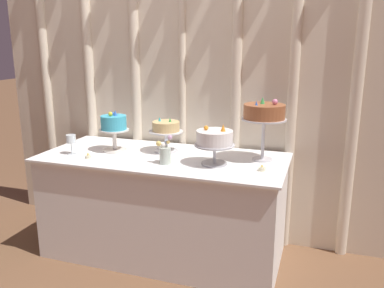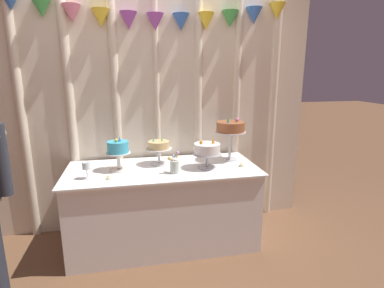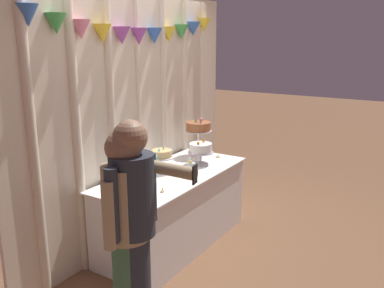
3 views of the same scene
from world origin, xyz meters
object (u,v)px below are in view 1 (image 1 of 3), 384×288
object	(u,v)px
cake_table	(164,205)
cake_display_leftmost	(114,126)
flower_vase	(165,153)
wine_glass	(71,140)
tealight_far_left	(88,157)
cake_display_midleft	(166,130)
cake_display_rightmost	(264,114)
tealight_near_left	(262,169)
cake_display_midright	(215,140)

from	to	relation	value
cake_table	cake_display_leftmost	xyz separation A→B (m)	(-0.40, 0.02, 0.57)
flower_vase	wine_glass	bearing A→B (deg)	179.83
cake_display_leftmost	tealight_far_left	bearing A→B (deg)	-109.43
cake_display_leftmost	tealight_far_left	distance (m)	0.31
cake_table	cake_display_midleft	bearing A→B (deg)	100.18
cake_display_midleft	flower_vase	xyz separation A→B (m)	(0.11, -0.28, -0.09)
wine_glass	flower_vase	size ratio (longest dim) A/B	0.73
cake_display_leftmost	wine_glass	world-z (taller)	cake_display_leftmost
wine_glass	tealight_far_left	distance (m)	0.21
cake_display_midleft	wine_glass	bearing A→B (deg)	-155.86
wine_glass	tealight_far_left	xyz separation A→B (m)	(0.17, -0.06, -0.10)
cake_display_midleft	wine_glass	world-z (taller)	cake_display_midleft
cake_table	flower_vase	world-z (taller)	flower_vase
tealight_far_left	cake_table	bearing A→B (deg)	24.26
cake_display_rightmost	tealight_near_left	bearing A→B (deg)	-81.63
cake_table	flower_vase	size ratio (longest dim) A/B	8.93
cake_display_leftmost	tealight_near_left	distance (m)	1.15
cake_display_rightmost	flower_vase	size ratio (longest dim) A/B	2.21
cake_display_leftmost	wine_glass	size ratio (longest dim) A/B	2.14
cake_display_leftmost	cake_display_midleft	xyz separation A→B (m)	(0.37, 0.10, -0.02)
cake_table	tealight_near_left	xyz separation A→B (m)	(0.73, -0.11, 0.39)
cake_table	cake_display_leftmost	size ratio (longest dim) A/B	5.68
flower_vase	tealight_near_left	world-z (taller)	flower_vase
cake_display_leftmost	wine_glass	xyz separation A→B (m)	(-0.26, -0.18, -0.08)
cake_display_rightmost	flower_vase	world-z (taller)	cake_display_rightmost
cake_display_leftmost	flower_vase	size ratio (longest dim) A/B	1.57
cake_display_leftmost	cake_display_midright	world-z (taller)	cake_display_leftmost
flower_vase	tealight_far_left	bearing A→B (deg)	-174.54
cake_display_rightmost	tealight_far_left	distance (m)	1.26
cake_display_rightmost	tealight_near_left	size ratio (longest dim) A/B	9.37
cake_display_leftmost	wine_glass	distance (m)	0.32
wine_glass	cake_table	bearing A→B (deg)	13.78
wine_glass	flower_vase	world-z (taller)	flower_vase
flower_vase	tealight_far_left	xyz separation A→B (m)	(-0.56, -0.05, -0.06)
tealight_near_left	cake_display_midright	bearing A→B (deg)	173.87
cake_display_leftmost	cake_display_rightmost	size ratio (longest dim) A/B	0.71
cake_table	tealight_near_left	bearing A→B (deg)	-8.56
cake_display_midright	tealight_far_left	size ratio (longest dim) A/B	6.89
cake_display_midleft	cake_display_rightmost	distance (m)	0.73
cake_display_rightmost	flower_vase	bearing A→B (deg)	-154.45
cake_display_leftmost	cake_display_midleft	world-z (taller)	cake_display_leftmost
cake_display_midright	flower_vase	distance (m)	0.34
cake_display_midright	tealight_far_left	distance (m)	0.91
wine_glass	flower_vase	distance (m)	0.74
cake_display_midright	flower_vase	size ratio (longest dim) A/B	1.42
cake_display_leftmost	cake_display_rightmost	distance (m)	1.10
cake_display_midright	wine_glass	distance (m)	1.06
tealight_far_left	cake_display_midleft	bearing A→B (deg)	36.50
cake_display_leftmost	tealight_near_left	xyz separation A→B (m)	(1.13, -0.13, -0.18)
cake_display_midright	cake_display_rightmost	bearing A→B (deg)	35.12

